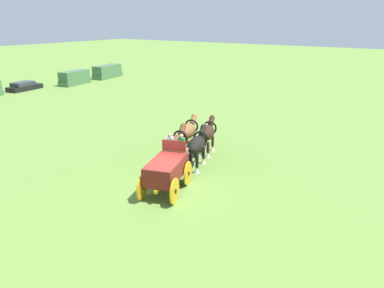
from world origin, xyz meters
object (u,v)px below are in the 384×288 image
Objects in this scene: draft_horse_rear_off at (197,145)px; draft_horse_lead_near at (188,131)px; draft_horse_rear_near at (176,143)px; draft_horse_lead_off at (207,133)px; parked_vehicle_g at (107,72)px; show_wagon at (167,169)px; parked_vehicle_f at (75,78)px; parked_vehicle_e at (24,87)px.

draft_horse_lead_near is at bearing 45.07° from draft_horse_rear_off.
draft_horse_rear_off is at bearing -71.78° from draft_horse_rear_near.
draft_horse_lead_off is 0.54× the size of parked_vehicle_g.
draft_horse_rear_off is 2.59m from draft_horse_lead_off.
show_wagon is 1.21× the size of parked_vehicle_f.
draft_horse_rear_off is 33.44m from parked_vehicle_e.
draft_horse_lead_off is at bearing -114.23° from parked_vehicle_f.
draft_horse_rear_near is 1.00× the size of draft_horse_lead_off.
parked_vehicle_f is (13.25, 29.44, -0.48)m from draft_horse_lead_off.
parked_vehicle_e is at bearing 73.81° from draft_horse_rear_off.
draft_horse_lead_off is at bearing -8.25° from draft_horse_rear_near.
parked_vehicle_f is (15.71, 30.26, -0.50)m from draft_horse_rear_off.
draft_horse_lead_off reaches higher than parked_vehicle_f.
draft_horse_lead_near reaches higher than draft_horse_lead_off.
draft_horse_rear_off is 2.90m from draft_horse_lead_near.
parked_vehicle_e is 6.66m from parked_vehicle_f.
draft_horse_rear_off is at bearing 8.22° from show_wagon.
draft_horse_lead_near is 1.30m from draft_horse_lead_off.
draft_horse_lead_off is (0.41, -1.23, -0.01)m from draft_horse_lead_near.
draft_horse_rear_off reaches higher than draft_horse_lead_off.
draft_horse_lead_off is (2.46, 0.82, -0.02)m from draft_horse_rear_off.
draft_horse_rear_off reaches higher than draft_horse_lead_near.
draft_horse_lead_near is (5.68, 2.58, 0.19)m from show_wagon.
draft_horse_rear_near is at bearing 108.22° from draft_horse_rear_off.
show_wagon reaches higher than parked_vehicle_g.
draft_horse_rear_off is at bearing -134.93° from draft_horse_lead_near.
show_wagon is 1.09× the size of parked_vehicle_g.
parked_vehicle_e is (7.27, 30.05, -0.93)m from draft_horse_lead_near.
draft_horse_lead_off is at bearing 12.45° from show_wagon.
parked_vehicle_f is at bearing 64.16° from draft_horse_lead_near.
draft_horse_lead_near is at bearing -125.18° from parked_vehicle_g.
draft_horse_lead_near is at bearing -103.61° from parked_vehicle_e.
draft_horse_lead_near is at bearing 18.43° from draft_horse_rear_near.
draft_horse_lead_near is at bearing 108.40° from draft_horse_lead_off.
draft_horse_rear_near reaches higher than parked_vehicle_g.
draft_horse_rear_near is 37.58m from parked_vehicle_g.
parked_vehicle_g is (26.11, 31.56, -0.27)m from show_wagon.
draft_horse_rear_near is 32.38m from parked_vehicle_e.
draft_horse_lead_off reaches higher than parked_vehicle_e.
parked_vehicle_g is at bearing 56.47° from draft_horse_lead_off.
show_wagon is 6.24m from draft_horse_lead_near.
draft_horse_lead_off is 0.60× the size of parked_vehicle_f.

